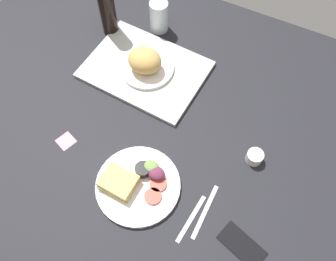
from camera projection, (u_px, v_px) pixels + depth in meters
ground_plane at (159, 142)px, 126.99cm from camera, size 190.00×150.00×3.00cm
serving_tray at (145, 69)px, 139.78cm from camera, size 46.82×35.53×1.60cm
bread_plate_near at (145, 63)px, 135.04cm from camera, size 20.68×20.68×10.20cm
plate_with_salad at (137, 183)px, 116.31cm from camera, size 27.68×27.68×5.40cm
drinking_glass at (159, 16)px, 145.43cm from camera, size 7.53×7.53×13.39cm
soda_bottle at (107, 10)px, 140.40cm from camera, size 6.40×6.40×23.08cm
espresso_cup at (255, 157)px, 120.42cm from camera, size 5.60×5.60×4.00cm
fork at (191, 219)px, 112.14cm from camera, size 2.99×17.06×0.50cm
knife at (205, 212)px, 113.22cm from camera, size 1.45×19.00×0.50cm
cell_phone at (242, 245)px, 108.11cm from camera, size 15.88×11.13×0.80cm
sticky_note at (66, 141)px, 125.51cm from camera, size 7.20×7.20×0.12cm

